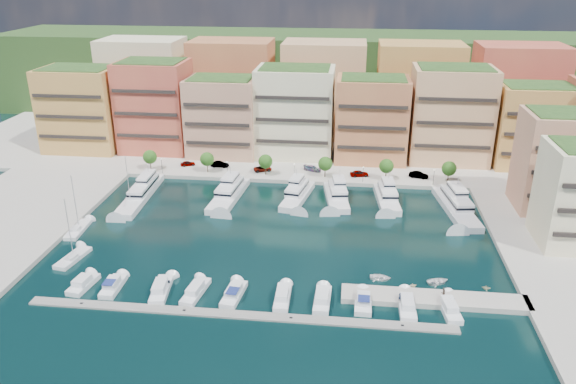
% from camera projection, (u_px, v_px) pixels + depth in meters
% --- Properties ---
extents(ground, '(400.00, 400.00, 0.00)m').
position_uv_depth(ground, '(279.00, 235.00, 120.13)').
color(ground, black).
rests_on(ground, ground).
extents(north_quay, '(220.00, 64.00, 2.00)m').
position_uv_depth(north_quay, '(305.00, 147.00, 177.05)').
color(north_quay, '#9E998E').
rests_on(north_quay, ground).
extents(hillside, '(240.00, 40.00, 58.00)m').
position_uv_depth(hillside, '(315.00, 110.00, 221.12)').
color(hillside, '#213D19').
rests_on(hillside, ground).
extents(south_pontoon, '(72.00, 2.20, 0.35)m').
position_uv_depth(south_pontoon, '(237.00, 316.00, 92.91)').
color(south_pontoon, gray).
rests_on(south_pontoon, ground).
extents(finger_pier, '(32.00, 5.00, 2.00)m').
position_uv_depth(finger_pier, '(434.00, 302.00, 96.71)').
color(finger_pier, '#9E998E').
rests_on(finger_pier, ground).
extents(apartment_0, '(22.00, 16.50, 24.80)m').
position_uv_depth(apartment_0, '(82.00, 109.00, 168.03)').
color(apartment_0, tan).
rests_on(apartment_0, north_quay).
extents(apartment_1, '(20.00, 16.50, 26.80)m').
position_uv_depth(apartment_1, '(155.00, 106.00, 167.13)').
color(apartment_1, '#C76142').
rests_on(apartment_1, north_quay).
extents(apartment_2, '(20.00, 15.50, 22.80)m').
position_uv_depth(apartment_2, '(223.00, 116.00, 163.80)').
color(apartment_2, tan).
rests_on(apartment_2, north_quay).
extents(apartment_3, '(22.00, 16.50, 25.80)m').
position_uv_depth(apartment_3, '(295.00, 112.00, 162.81)').
color(apartment_3, '#F6EBBE').
rests_on(apartment_3, north_quay).
extents(apartment_4, '(20.00, 15.50, 23.80)m').
position_uv_depth(apartment_4, '(371.00, 119.00, 158.99)').
color(apartment_4, '#D2894F').
rests_on(apartment_4, north_quay).
extents(apartment_5, '(22.00, 16.50, 26.80)m').
position_uv_depth(apartment_5, '(450.00, 115.00, 157.89)').
color(apartment_5, '#E0A677').
rests_on(apartment_5, north_quay).
extents(apartment_6, '(20.00, 15.50, 22.80)m').
position_uv_depth(apartment_6, '(532.00, 126.00, 154.46)').
color(apartment_6, tan).
rests_on(apartment_6, north_quay).
extents(apartment_east_a, '(18.00, 14.50, 22.80)m').
position_uv_depth(apartment_east_a, '(561.00, 161.00, 127.13)').
color(apartment_east_a, tan).
rests_on(apartment_east_a, east_quay).
extents(backblock_0, '(26.00, 18.00, 30.00)m').
position_uv_depth(backblock_0, '(145.00, 85.00, 187.87)').
color(backblock_0, '#F6EBBE').
rests_on(backblock_0, north_quay).
extents(backblock_1, '(26.00, 18.00, 30.00)m').
position_uv_depth(backblock_1, '(233.00, 87.00, 184.65)').
color(backblock_1, '#D2894F').
rests_on(backblock_1, north_quay).
extents(backblock_2, '(26.00, 18.00, 30.00)m').
position_uv_depth(backblock_2, '(324.00, 89.00, 181.43)').
color(backblock_2, '#E0A677').
rests_on(backblock_2, north_quay).
extents(backblock_3, '(26.00, 18.00, 30.00)m').
position_uv_depth(backblock_3, '(418.00, 91.00, 178.21)').
color(backblock_3, tan).
rests_on(backblock_3, north_quay).
extents(backblock_4, '(26.00, 18.00, 30.00)m').
position_uv_depth(backblock_4, '(516.00, 94.00, 174.98)').
color(backblock_4, '#C76142').
rests_on(backblock_4, north_quay).
extents(tree_0, '(3.80, 3.80, 5.65)m').
position_uv_depth(tree_0, '(150.00, 157.00, 153.37)').
color(tree_0, '#473323').
rests_on(tree_0, north_quay).
extents(tree_1, '(3.80, 3.80, 5.65)m').
position_uv_depth(tree_1, '(207.00, 159.00, 151.65)').
color(tree_1, '#473323').
rests_on(tree_1, north_quay).
extents(tree_2, '(3.80, 3.80, 5.65)m').
position_uv_depth(tree_2, '(265.00, 161.00, 149.93)').
color(tree_2, '#473323').
rests_on(tree_2, north_quay).
extents(tree_3, '(3.80, 3.80, 5.65)m').
position_uv_depth(tree_3, '(325.00, 164.00, 148.22)').
color(tree_3, '#473323').
rests_on(tree_3, north_quay).
extents(tree_4, '(3.80, 3.80, 5.65)m').
position_uv_depth(tree_4, '(386.00, 166.00, 146.50)').
color(tree_4, '#473323').
rests_on(tree_4, north_quay).
extents(tree_5, '(3.80, 3.80, 5.65)m').
position_uv_depth(tree_5, '(449.00, 169.00, 144.78)').
color(tree_5, '#473323').
rests_on(tree_5, north_quay).
extents(lamppost_0, '(0.30, 0.30, 4.20)m').
position_uv_depth(lamppost_0, '(162.00, 163.00, 151.18)').
color(lamppost_0, black).
rests_on(lamppost_0, north_quay).
extents(lamppost_1, '(0.30, 0.30, 4.20)m').
position_uv_depth(lamppost_1, '(227.00, 166.00, 149.25)').
color(lamppost_1, black).
rests_on(lamppost_1, north_quay).
extents(lamppost_2, '(0.30, 0.30, 4.20)m').
position_uv_depth(lamppost_2, '(294.00, 169.00, 147.31)').
color(lamppost_2, black).
rests_on(lamppost_2, north_quay).
extents(lamppost_3, '(0.30, 0.30, 4.20)m').
position_uv_depth(lamppost_3, '(363.00, 172.00, 145.38)').
color(lamppost_3, black).
rests_on(lamppost_3, north_quay).
extents(lamppost_4, '(0.30, 0.30, 4.20)m').
position_uv_depth(lamppost_4, '(434.00, 174.00, 143.45)').
color(lamppost_4, black).
rests_on(lamppost_4, north_quay).
extents(yacht_0, '(5.61, 26.15, 7.30)m').
position_uv_depth(yacht_0, '(142.00, 192.00, 139.30)').
color(yacht_0, white).
rests_on(yacht_0, ground).
extents(yacht_2, '(6.88, 21.59, 7.30)m').
position_uv_depth(yacht_2, '(229.00, 193.00, 138.96)').
color(yacht_2, white).
rests_on(yacht_2, ground).
extents(yacht_3, '(7.41, 18.48, 7.30)m').
position_uv_depth(yacht_3, '(298.00, 193.00, 138.51)').
color(yacht_3, white).
rests_on(yacht_3, ground).
extents(yacht_4, '(7.26, 17.93, 7.30)m').
position_uv_depth(yacht_4, '(336.00, 195.00, 137.74)').
color(yacht_4, white).
rests_on(yacht_4, ground).
extents(yacht_5, '(6.18, 17.25, 7.30)m').
position_uv_depth(yacht_5, '(387.00, 197.00, 136.64)').
color(yacht_5, white).
rests_on(yacht_5, ground).
extents(yacht_6, '(8.53, 24.37, 7.30)m').
position_uv_depth(yacht_6, '(456.00, 205.00, 131.99)').
color(yacht_6, white).
rests_on(yacht_6, ground).
extents(cruiser_0, '(3.69, 7.35, 2.55)m').
position_uv_depth(cruiser_0, '(83.00, 284.00, 100.82)').
color(cruiser_0, white).
rests_on(cruiser_0, ground).
extents(cruiser_1, '(2.86, 7.41, 2.66)m').
position_uv_depth(cruiser_1, '(113.00, 286.00, 100.19)').
color(cruiser_1, white).
rests_on(cruiser_1, ground).
extents(cruiser_2, '(3.78, 9.14, 2.55)m').
position_uv_depth(cruiser_2, '(161.00, 290.00, 99.25)').
color(cruiser_2, white).
rests_on(cruiser_2, ground).
extents(cruiser_3, '(3.66, 8.89, 2.55)m').
position_uv_depth(cruiser_3, '(195.00, 292.00, 98.58)').
color(cruiser_3, white).
rests_on(cruiser_3, ground).
extents(cruiser_4, '(3.56, 8.39, 2.66)m').
position_uv_depth(cruiser_4, '(234.00, 294.00, 97.82)').
color(cruiser_4, white).
rests_on(cruiser_4, ground).
extents(cruiser_5, '(2.73, 8.37, 2.55)m').
position_uv_depth(cruiser_5, '(283.00, 297.00, 96.92)').
color(cruiser_5, white).
rests_on(cruiser_5, ground).
extents(cruiser_6, '(2.86, 8.11, 2.55)m').
position_uv_depth(cruiser_6, '(322.00, 300.00, 96.19)').
color(cruiser_6, white).
rests_on(cruiser_6, ground).
extents(cruiser_7, '(2.98, 7.12, 2.66)m').
position_uv_depth(cruiser_7, '(363.00, 303.00, 95.43)').
color(cruiser_7, white).
rests_on(cruiser_7, ground).
extents(cruiser_8, '(2.77, 8.85, 2.55)m').
position_uv_depth(cruiser_8, '(407.00, 305.00, 94.65)').
color(cruiser_8, white).
rests_on(cruiser_8, ground).
extents(cruiser_9, '(3.59, 8.74, 2.55)m').
position_uv_depth(cruiser_9, '(449.00, 308.00, 93.90)').
color(cruiser_9, white).
rests_on(cruiser_9, ground).
extents(sailboat_0, '(4.23, 9.20, 13.20)m').
position_uv_depth(sailboat_0, '(73.00, 258.00, 110.11)').
color(sailboat_0, white).
rests_on(sailboat_0, ground).
extents(sailboat_2, '(5.04, 10.02, 13.20)m').
position_uv_depth(sailboat_2, '(129.00, 206.00, 133.51)').
color(sailboat_2, white).
rests_on(sailboat_2, ground).
extents(sailboat_1, '(3.45, 9.57, 13.20)m').
position_uv_depth(sailboat_1, '(78.00, 230.00, 121.69)').
color(sailboat_1, white).
rests_on(sailboat_1, ground).
extents(tender_2, '(4.85, 4.22, 0.84)m').
position_uv_depth(tender_2, '(438.00, 281.00, 102.05)').
color(tender_2, white).
rests_on(tender_2, ground).
extents(tender_0, '(4.09, 3.05, 0.81)m').
position_uv_depth(tender_0, '(380.00, 277.00, 103.32)').
color(tender_0, white).
rests_on(tender_0, ground).
extents(tender_1, '(1.69, 1.57, 0.74)m').
position_uv_depth(tender_1, '(413.00, 285.00, 100.88)').
color(tender_1, beige).
rests_on(tender_1, ground).
extents(tender_3, '(1.71, 1.54, 0.80)m').
position_uv_depth(tender_3, '(486.00, 288.00, 100.13)').
color(tender_3, beige).
rests_on(tender_3, ground).
extents(car_0, '(4.42, 3.17, 1.40)m').
position_uv_depth(car_0, '(188.00, 163.00, 157.60)').
color(car_0, gray).
rests_on(car_0, north_quay).
extents(car_1, '(5.01, 1.92, 1.63)m').
position_uv_depth(car_1, '(220.00, 164.00, 156.53)').
color(car_1, gray).
rests_on(car_1, north_quay).
extents(car_2, '(5.51, 4.15, 1.39)m').
position_uv_depth(car_2, '(263.00, 169.00, 153.61)').
color(car_2, gray).
rests_on(car_2, north_quay).
extents(car_3, '(5.23, 3.48, 1.41)m').
position_uv_depth(car_3, '(312.00, 168.00, 153.81)').
color(car_3, gray).
rests_on(car_3, north_quay).
extents(car_4, '(5.22, 3.02, 1.67)m').
position_uv_depth(car_4, '(359.00, 173.00, 149.79)').
color(car_4, gray).
rests_on(car_4, north_quay).
extents(car_5, '(5.31, 3.13, 1.65)m').
position_uv_depth(car_5, '(419.00, 175.00, 148.75)').
color(car_5, gray).
rests_on(car_5, north_quay).
extents(person_0, '(0.67, 0.65, 1.55)m').
position_uv_depth(person_0, '(400.00, 297.00, 94.90)').
color(person_0, '#27324F').
rests_on(person_0, finger_pier).
extents(person_1, '(1.13, 1.07, 1.85)m').
position_uv_depth(person_1, '(443.00, 293.00, 95.83)').
color(person_1, '#453429').
rests_on(person_1, finger_pier).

